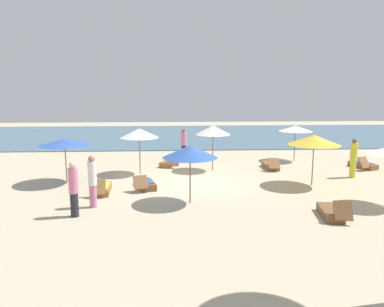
# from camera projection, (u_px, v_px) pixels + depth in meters

# --- Properties ---
(ground_plane) EXTENTS (60.00, 60.00, 0.00)m
(ground_plane) POSITION_uv_depth(u_px,v_px,m) (192.00, 185.00, 16.96)
(ground_plane) COLOR #BCAD8E
(ocean_water) EXTENTS (48.00, 16.00, 0.06)m
(ocean_water) POSITION_uv_depth(u_px,v_px,m) (182.00, 135.00, 33.67)
(ocean_water) COLOR #476B7F
(ocean_water) RESTS_ON ground_plane
(umbrella_1) EXTENTS (2.04, 2.04, 2.19)m
(umbrella_1) POSITION_uv_depth(u_px,v_px,m) (190.00, 152.00, 14.02)
(umbrella_1) COLOR olive
(umbrella_1) RESTS_ON ground_plane
(umbrella_2) EXTENTS (1.80, 1.80, 2.35)m
(umbrella_2) POSITION_uv_depth(u_px,v_px,m) (213.00, 130.00, 19.54)
(umbrella_2) COLOR brown
(umbrella_2) RESTS_ON ground_plane
(umbrella_3) EXTENTS (1.90, 1.90, 2.28)m
(umbrella_3) POSITION_uv_depth(u_px,v_px,m) (139.00, 133.00, 18.76)
(umbrella_3) COLOR olive
(umbrella_3) RESTS_ON ground_plane
(umbrella_4) EXTENTS (2.28, 2.28, 2.03)m
(umbrella_4) POSITION_uv_depth(u_px,v_px,m) (65.00, 142.00, 16.95)
(umbrella_4) COLOR olive
(umbrella_4) RESTS_ON ground_plane
(umbrella_5) EXTENTS (1.93, 1.93, 2.07)m
(umbrella_5) POSITION_uv_depth(u_px,v_px,m) (295.00, 128.00, 22.10)
(umbrella_5) COLOR brown
(umbrella_5) RESTS_ON ground_plane
(umbrella_7) EXTENTS (2.25, 2.25, 2.25)m
(umbrella_7) POSITION_uv_depth(u_px,v_px,m) (314.00, 140.00, 16.51)
(umbrella_7) COLOR brown
(umbrella_7) RESTS_ON ground_plane
(lounger_1) EXTENTS (1.02, 1.80, 0.67)m
(lounger_1) POSITION_uv_depth(u_px,v_px,m) (146.00, 184.00, 16.38)
(lounger_1) COLOR brown
(lounger_1) RESTS_ON ground_plane
(lounger_2) EXTENTS (0.83, 1.72, 0.73)m
(lounger_2) POSITION_uv_depth(u_px,v_px,m) (332.00, 212.00, 12.73)
(lounger_2) COLOR brown
(lounger_2) RESTS_ON ground_plane
(lounger_3) EXTENTS (1.23, 1.76, 0.72)m
(lounger_3) POSITION_uv_depth(u_px,v_px,m) (363.00, 165.00, 20.34)
(lounger_3) COLOR brown
(lounger_3) RESTS_ON ground_plane
(lounger_4) EXTENTS (0.70, 1.67, 0.74)m
(lounger_4) POSITION_uv_depth(u_px,v_px,m) (102.00, 189.00, 15.61)
(lounger_4) COLOR olive
(lounger_4) RESTS_ON ground_plane
(lounger_5) EXTENTS (0.63, 1.71, 0.67)m
(lounger_5) POSITION_uv_depth(u_px,v_px,m) (271.00, 166.00, 20.23)
(lounger_5) COLOR brown
(lounger_5) RESTS_ON ground_plane
(lounger_6) EXTENTS (1.16, 1.77, 0.71)m
(lounger_6) POSITION_uv_depth(u_px,v_px,m) (170.00, 163.00, 20.94)
(lounger_6) COLOR brown
(lounger_6) RESTS_ON ground_plane
(person_0) EXTENTS (0.43, 0.43, 1.89)m
(person_0) POSITION_uv_depth(u_px,v_px,m) (353.00, 158.00, 18.16)
(person_0) COLOR yellow
(person_0) RESTS_ON ground_plane
(person_1) EXTENTS (0.44, 0.44, 1.88)m
(person_1) POSITION_uv_depth(u_px,v_px,m) (74.00, 189.00, 12.67)
(person_1) COLOR #26262D
(person_1) RESTS_ON ground_plane
(person_2) EXTENTS (0.46, 0.46, 1.78)m
(person_2) POSITION_uv_depth(u_px,v_px,m) (184.00, 143.00, 23.21)
(person_2) COLOR #26262D
(person_2) RESTS_ON ground_plane
(person_3) EXTENTS (0.42, 0.42, 1.90)m
(person_3) POSITION_uv_depth(u_px,v_px,m) (92.00, 181.00, 13.66)
(person_3) COLOR #D17299
(person_3) RESTS_ON ground_plane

